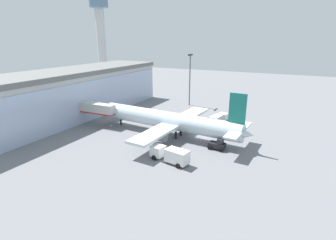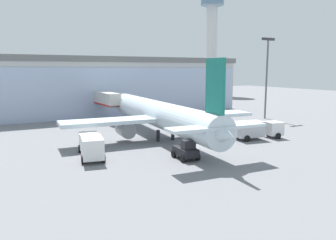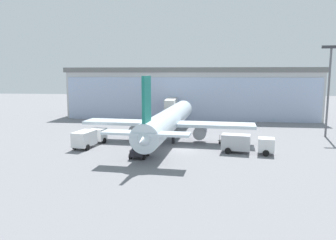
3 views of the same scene
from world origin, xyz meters
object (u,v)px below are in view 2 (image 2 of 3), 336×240
Objects in this scene: jet_bridge at (104,99)px; fuel_truck at (257,129)px; catering_truck at (91,145)px; safety_cone_wingtip at (242,128)px; pushback_tug at (186,151)px; safety_cone_nose at (179,148)px; control_tower at (212,32)px; baggage_cart at (222,131)px; apron_light_mast at (267,70)px; airplane at (160,115)px.

jet_bridge is 31.24m from fuel_truck.
jet_bridge is 1.64× the size of catering_truck.
pushback_tug is at bearing -149.03° from safety_cone_wingtip.
catering_truck reaches higher than safety_cone_nose.
fuel_truck is (13.26, -28.15, -2.73)m from jet_bridge.
control_tower is 87.61m from baggage_cart.
pushback_tug is at bearing -87.40° from baggage_cart.
jet_bridge reaches higher than safety_cone_wingtip.
fuel_truck is at bearing -138.79° from apron_light_mast.
jet_bridge reaches higher than baggage_cart.
catering_truck is 23.77m from fuel_truck.
apron_light_mast is 42.33m from catering_truck.
apron_light_mast is at bearing -117.32° from control_tower.
control_tower is at bearing -33.98° from pushback_tug.
catering_truck is 27.45m from safety_cone_wingtip.
airplane is at bearing -9.48° from pushback_tug.
jet_bridge is 27.34m from safety_cone_wingtip.
safety_cone_nose is at bearing 179.11° from jet_bridge.
apron_light_mast reaches higher than fuel_truck.
apron_light_mast reaches higher than jet_bridge.
jet_bridge reaches higher than catering_truck.
safety_cone_wingtip is at bearing 73.71° from fuel_truck.
airplane reaches higher than baggage_cart.
apron_light_mast is 4.84× the size of pushback_tug.
control_tower is 98.61m from safety_cone_nose.
airplane is 8.62m from safety_cone_nose.
airplane is 15.43m from safety_cone_wingtip.
apron_light_mast is (-30.92, -59.84, -14.81)m from control_tower.
safety_cone_nose is (-11.28, -5.65, -0.23)m from baggage_cart.
safety_cone_wingtip is (16.53, -21.42, -3.92)m from jet_bridge.
control_tower is (60.15, 45.68, 20.36)m from jet_bridge.
catering_truck is 21.91m from baggage_cart.
safety_cone_wingtip is at bearing 23.02° from safety_cone_nose.
airplane is 11.51× the size of baggage_cart.
airplane reaches higher than pushback_tug.
apron_light_mast is 2.12× the size of catering_truck.
baggage_cart is (-2.10, 5.30, -0.97)m from fuel_truck.
safety_cone_nose is (-13.39, -0.35, -1.19)m from fuel_truck.
jet_bridge is 0.34× the size of airplane.
safety_cone_nose is 18.10m from safety_cone_wingtip.
catering_truck is 2.36× the size of baggage_cart.
safety_cone_nose is at bearing -168.89° from fuel_truck.
apron_light_mast reaches higher than baggage_cart.
safety_cone_wingtip is (16.65, 7.08, 0.00)m from safety_cone_nose.
safety_cone_wingtip is at bearing -123.03° from control_tower.
jet_bridge reaches higher than safety_cone_nose.
control_tower is 71.66× the size of safety_cone_wingtip.
apron_light_mast is 34.01m from safety_cone_nose.
fuel_truck reaches higher than baggage_cart.
safety_cone_nose is at bearing -90.45° from catering_truck.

